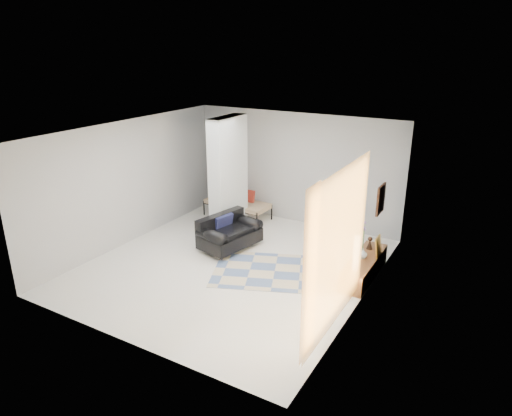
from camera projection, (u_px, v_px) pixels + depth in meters
The scene contains 17 objects.
floor at pixel (232, 265), 9.51m from camera, with size 6.00×6.00×0.00m, color white.
ceiling at pixel (229, 132), 8.56m from camera, with size 6.00×6.00×0.00m, color white.
wall_back at pixel (295, 168), 11.48m from camera, with size 6.00×6.00×0.00m, color #ABADAF.
wall_front at pixel (118, 261), 6.59m from camera, with size 6.00×6.00×0.00m, color #ABADAF.
wall_left at pixel (129, 182), 10.32m from camera, with size 6.00×6.00×0.00m, color #ABADAF.
wall_right at pixel (367, 228), 7.75m from camera, with size 6.00×6.00×0.00m, color #ABADAF.
partition_column at pixel (228, 176), 10.86m from camera, with size 0.35×1.20×2.80m, color silver.
hallway_door at pixel (225, 172), 12.56m from camera, with size 0.85×0.06×2.04m, color white.
curtain at pixel (339, 249), 6.83m from camera, with size 2.55×2.55×0.00m, color #FFAB43.
wall_art at pixel (381, 199), 8.41m from camera, with size 0.04×0.45×0.55m, color #34190E.
media_console at pixel (364, 267), 9.00m from camera, with size 0.45×1.73×0.80m.
loveseat at pixel (228, 233), 10.22m from camera, with size 1.07×1.52×0.76m.
daybed at pixel (237, 202), 12.06m from camera, with size 1.79×0.85×0.77m.
area_rug at pixel (275, 271), 9.25m from camera, with size 2.46×1.64×0.01m, color #BFB192.
cylinder_lamp at pixel (356, 253), 8.39m from camera, with size 0.12×0.12×0.66m, color beige.
bronze_figurine at pixel (370, 243), 9.29m from camera, with size 0.13×0.13×0.26m, color black, non-canonical shape.
vase at pixel (362, 253), 8.89m from camera, with size 0.20×0.20×0.21m, color silver.
Camera 1 is at (4.68, -7.16, 4.35)m, focal length 32.00 mm.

